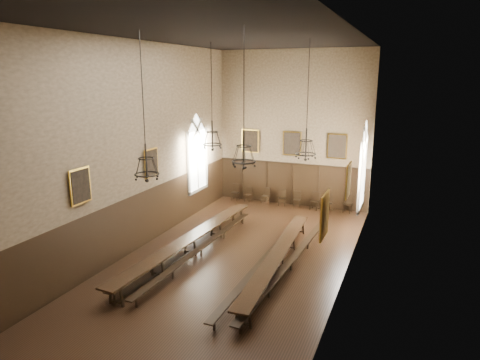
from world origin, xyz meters
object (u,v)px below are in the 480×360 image
Objects in this scene: chandelier_back_right at (306,147)px; chandelier_front_left at (146,165)px; bench_left_outer at (180,246)px; chair_3 at (282,201)px; chandelier_front_right at (244,152)px; chair_7 at (347,207)px; table_left at (190,246)px; table_right at (277,261)px; chair_5 at (315,204)px; chair_0 at (235,195)px; chandelier_back_left at (212,138)px; bench_left_inner at (201,250)px; bench_right_outer at (291,263)px; chair_1 at (248,197)px; chair_2 at (266,199)px; bench_right_inner at (266,262)px; chair_6 at (329,206)px; chair_4 at (297,202)px.

chandelier_back_right and chandelier_front_left have the same top height.
bench_left_outer is 6.98m from chandelier_back_right.
chandelier_front_right is at bearing -94.63° from chair_3.
bench_left_outer is at bearing -120.09° from chair_7.
table_left is 10.07m from chair_7.
table_right is 8.37m from chair_5.
chair_0 is 7.14m from chandelier_back_left.
bench_left_inner is 9.86× the size of chair_0.
bench_right_outer is at bearing 33.94° from chandelier_front_left.
chandelier_front_right is (3.12, -2.95, 4.96)m from bench_left_inner.
chair_1 is 1.14m from chair_2.
chair_5 is 7.14m from chandelier_back_right.
chandelier_back_left reaches higher than bench_left_outer.
chandelier_front_left is at bearing -110.18° from chair_7.
chair_5 is at bearing 9.37° from chair_1.
chandelier_front_left reaches higher than chair_7.
chair_2 is (0.02, 8.47, 0.01)m from bench_left_inner.
table_left reaches higher than bench_left_outer.
bench_right_outer is (4.44, 0.16, -0.11)m from table_left.
chair_0 is 12.11m from chandelier_front_left.
bench_right_inner is at bearing -53.93° from chair_1.
chair_7 is at bearing -12.23° from chair_6.
chair_7 is (6.83, 0.09, 0.01)m from chair_0.
chandelier_front_right is at bearing -85.99° from bench_right_inner.
chair_6 is (0.45, 8.41, -0.09)m from table_right.
chandelier_back_left is at bearing -146.94° from chair_6.
chandelier_back_left reaches higher than chair_1.
chair_0 is at bearing -170.68° from chair_5.
bench_left_inner is 8.54m from chair_1.
chair_0 reaches higher than chair_2.
bench_right_outer reaches higher than bench_left_outer.
chair_6 is (2.81, -0.01, -0.01)m from chair_3.
chandelier_back_right is at bearing -107.94° from chair_6.
chair_2 is at bearing 108.79° from bench_right_inner.
chandelier_front_right is (5.09, -11.37, 4.94)m from chair_0.
chair_7 is (1.84, 0.13, 0.00)m from chair_5.
bench_right_inner is at bearing -90.11° from chair_4.
chair_3 is 3.83m from chair_7.
bench_right_outer is 9.71m from chair_1.
chair_0 is 5.81m from chair_6.
chair_5 is 0.21× the size of chandelier_back_right.
chair_5 is 0.99× the size of chair_7.
table_right is at bearing -51.19° from chair_1.
bench_left_outer is 11.22× the size of chair_1.
chair_5 is (3.01, -0.10, 0.02)m from chair_2.
bench_left_inner is 6.56m from chandelier_front_right.
chair_7 reaches higher than bench_right_inner.
bench_left_outer is 10.57× the size of chair_4.
chandelier_back_left is (0.32, 2.79, 4.39)m from bench_left_outer.
chandelier_back_right reaches higher than bench_right_outer.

